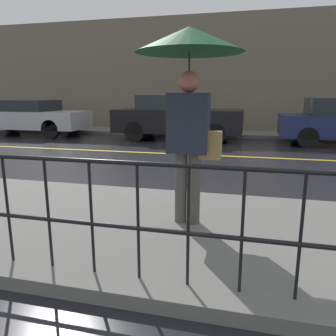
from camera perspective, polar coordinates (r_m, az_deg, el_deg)
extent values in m
plane|color=black|center=(8.71, 3.40, 2.37)|extent=(80.00, 80.00, 0.00)
cube|color=slate|center=(3.94, -10.60, -9.57)|extent=(28.00, 2.69, 0.12)
cube|color=slate|center=(13.26, 7.13, 6.05)|extent=(28.00, 1.75, 0.12)
cube|color=gold|center=(8.71, 3.40, 2.40)|extent=(25.20, 0.12, 0.01)
cube|color=#706656|center=(14.22, 7.91, 15.76)|extent=(28.00, 0.30, 4.73)
cylinder|color=black|center=(2.75, -20.84, 1.54)|extent=(12.00, 0.04, 0.04)
cylinder|color=black|center=(2.89, -20.05, -8.39)|extent=(12.00, 0.04, 0.04)
cylinder|color=black|center=(3.10, -26.12, -6.60)|extent=(0.02, 0.02, 0.92)
cylinder|color=black|center=(2.87, -20.12, -7.53)|extent=(0.02, 0.02, 0.92)
cylinder|color=black|center=(2.68, -13.16, -8.50)|extent=(0.02, 0.02, 0.92)
cylinder|color=black|center=(2.54, -5.22, -9.46)|extent=(0.02, 0.02, 0.92)
cylinder|color=black|center=(2.44, 3.53, -10.30)|extent=(0.02, 0.02, 0.92)
cylinder|color=black|center=(2.41, 12.78, -10.92)|extent=(0.02, 0.02, 0.92)
cylinder|color=black|center=(2.44, 22.07, -11.27)|extent=(0.02, 0.02, 0.92)
cylinder|color=#4C4742|center=(3.67, 2.26, -3.44)|extent=(0.13, 0.13, 0.80)
cylinder|color=#4C4742|center=(3.64, 4.58, -3.58)|extent=(0.13, 0.13, 0.80)
cube|color=#232838|center=(3.52, 3.56, 7.78)|extent=(0.43, 0.26, 0.63)
sphere|color=#C26A58|center=(3.51, 3.66, 14.75)|extent=(0.22, 0.22, 0.22)
cylinder|color=#262628|center=(3.51, 3.65, 13.63)|extent=(0.02, 0.02, 0.72)
cone|color=#144723|center=(3.56, 3.76, 21.45)|extent=(1.11, 1.11, 0.25)
cube|color=#9E7A47|center=(3.52, 7.35, 3.96)|extent=(0.24, 0.12, 0.30)
cube|color=#B2B5BA|center=(14.03, -23.02, 7.79)|extent=(4.59, 1.71, 0.66)
cube|color=#1E2328|center=(14.12, -23.82, 9.93)|extent=(2.38, 1.57, 0.42)
cylinder|color=black|center=(13.89, -16.34, 7.09)|extent=(0.68, 0.22, 0.68)
cylinder|color=black|center=(12.63, -19.72, 6.37)|extent=(0.68, 0.22, 0.68)
cylinder|color=black|center=(15.51, -25.54, 6.90)|extent=(0.68, 0.22, 0.68)
cube|color=black|center=(11.50, 1.84, 8.24)|extent=(4.39, 1.72, 0.78)
cube|color=#1E2328|center=(11.51, 0.99, 11.37)|extent=(2.28, 1.58, 0.48)
cylinder|color=black|center=(12.07, 8.96, 6.68)|extent=(0.67, 0.22, 0.67)
cylinder|color=black|center=(10.59, 8.22, 5.91)|extent=(0.67, 0.22, 0.67)
cylinder|color=black|center=(12.60, -3.55, 7.05)|extent=(0.67, 0.22, 0.67)
cylinder|color=black|center=(11.19, -5.86, 6.32)|extent=(0.67, 0.22, 0.67)
cylinder|color=black|center=(12.17, 22.05, 5.83)|extent=(0.62, 0.22, 0.62)
cylinder|color=black|center=(10.66, 23.15, 4.92)|extent=(0.62, 0.22, 0.62)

